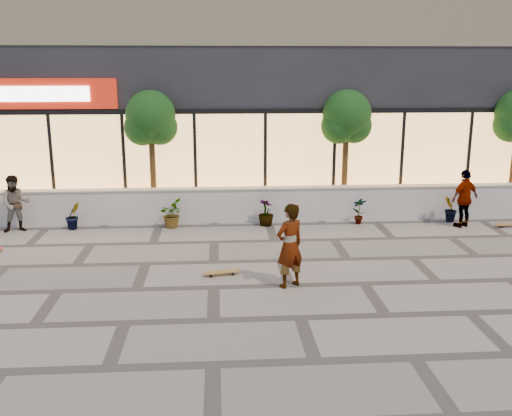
{
  "coord_description": "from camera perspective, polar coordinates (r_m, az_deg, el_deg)",
  "views": [
    {
      "loc": [
        -1.51,
        -9.81,
        4.58
      ],
      "look_at": [
        -0.61,
        3.39,
        1.3
      ],
      "focal_mm": 40.0,
      "sensor_mm": 36.0,
      "label": 1
    }
  ],
  "objects": [
    {
      "name": "ground",
      "position": [
        10.93,
        4.46,
        -10.89
      ],
      "size": [
        80.0,
        80.0,
        0.0
      ],
      "primitive_type": "plane",
      "color": "gray",
      "rests_on": "ground"
    },
    {
      "name": "planter_wall",
      "position": [
        17.35,
        1.18,
        0.41
      ],
      "size": [
        22.0,
        0.42,
        1.04
      ],
      "color": "silver",
      "rests_on": "ground"
    },
    {
      "name": "retail_building",
      "position": [
        22.34,
        -0.05,
        13.07
      ],
      "size": [
        24.0,
        9.17,
        8.5
      ],
      "color": "black",
      "rests_on": "ground"
    },
    {
      "name": "shrub_b",
      "position": [
        17.3,
        -17.82,
        -0.72
      ],
      "size": [
        0.57,
        0.57,
        0.81
      ],
      "primitive_type": "imported",
      "rotation": [
        0.0,
        0.0,
        0.82
      ],
      "color": "#173A12",
      "rests_on": "ground"
    },
    {
      "name": "shrub_c",
      "position": [
        16.84,
        -8.53,
        -0.58
      ],
      "size": [
        0.68,
        0.77,
        0.81
      ],
      "primitive_type": "imported",
      "rotation": [
        0.0,
        0.0,
        1.64
      ],
      "color": "#173A12",
      "rests_on": "ground"
    },
    {
      "name": "shrub_d",
      "position": [
        16.84,
        1.0,
        -0.43
      ],
      "size": [
        0.64,
        0.64,
        0.81
      ],
      "primitive_type": "imported",
      "rotation": [
        0.0,
        0.0,
        2.46
      ],
      "color": "#173A12",
      "rests_on": "ground"
    },
    {
      "name": "shrub_e",
      "position": [
        17.3,
        10.28,
        -0.26
      ],
      "size": [
        0.46,
        0.35,
        0.81
      ],
      "primitive_type": "imported",
      "rotation": [
        0.0,
        0.0,
        3.28
      ],
      "color": "#173A12",
      "rests_on": "ground"
    },
    {
      "name": "shrub_f",
      "position": [
        18.19,
        18.87,
        -0.1
      ],
      "size": [
        0.55,
        0.57,
        0.81
      ],
      "primitive_type": "imported",
      "rotation": [
        0.0,
        0.0,
        4.1
      ],
      "color": "#173A12",
      "rests_on": "ground"
    },
    {
      "name": "tree_midwest",
      "position": [
        17.69,
        -10.48,
        8.53
      ],
      "size": [
        1.6,
        1.5,
        3.92
      ],
      "color": "#4C391B",
      "rests_on": "ground"
    },
    {
      "name": "tree_mideast",
      "position": [
        18.03,
        9.05,
        8.68
      ],
      "size": [
        1.6,
        1.5,
        3.92
      ],
      "color": "#4C391B",
      "rests_on": "ground"
    },
    {
      "name": "skater_center",
      "position": [
        12.07,
        3.39,
        -3.78
      ],
      "size": [
        0.8,
        0.72,
        1.83
      ],
      "primitive_type": "imported",
      "rotation": [
        0.0,
        0.0,
        3.68
      ],
      "color": "white",
      "rests_on": "ground"
    },
    {
      "name": "skater_left",
      "position": [
        17.5,
        -22.9,
        0.39
      ],
      "size": [
        0.93,
        0.81,
        1.63
      ],
      "primitive_type": "imported",
      "rotation": [
        0.0,
        0.0,
        0.27
      ],
      "color": "#92795E",
      "rests_on": "ground"
    },
    {
      "name": "skater_right_near",
      "position": [
        17.68,
        20.14,
        0.9
      ],
      "size": [
        1.08,
        0.8,
        1.71
      ],
      "primitive_type": "imported",
      "rotation": [
        0.0,
        0.0,
        3.58
      ],
      "color": "white",
      "rests_on": "ground"
    },
    {
      "name": "skateboard_center",
      "position": [
        12.96,
        -3.48,
        -6.41
      ],
      "size": [
        0.84,
        0.36,
        0.1
      ],
      "rotation": [
        0.0,
        0.0,
        0.19
      ],
      "color": "olive",
      "rests_on": "ground"
    },
    {
      "name": "skateboard_right_near",
      "position": [
        18.32,
        23.91,
        -1.51
      ],
      "size": [
        0.81,
        0.28,
        0.1
      ],
      "rotation": [
        0.0,
        0.0,
        0.1
      ],
      "color": "#985E31",
      "rests_on": "ground"
    }
  ]
}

